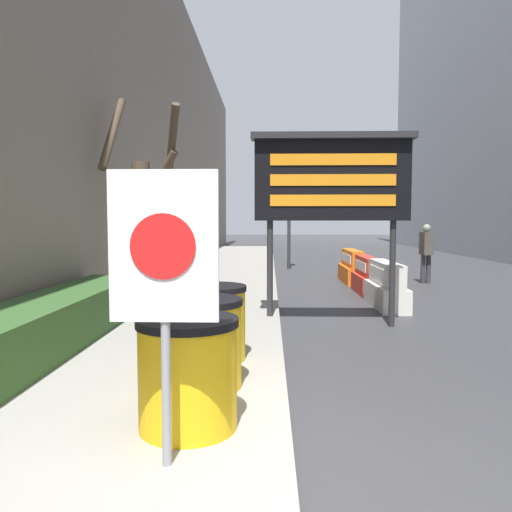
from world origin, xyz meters
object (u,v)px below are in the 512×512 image
(traffic_cone_near, at_px, (344,268))
(barrel_drum_back, at_px, (212,322))
(traffic_light_near_curb, at_px, (289,192))
(message_board, at_px, (332,180))
(jersey_barrier_white, at_px, (386,287))
(jersey_barrier_red_striped, at_px, (367,277))
(pedestrian_worker, at_px, (426,248))
(jersey_barrier_orange_near, at_px, (352,268))
(barrel_drum_middle, at_px, (202,342))
(barrel_drum_foreground, at_px, (188,373))
(warning_sign, at_px, (164,264))

(traffic_cone_near, bearing_deg, barrel_drum_back, -106.55)
(barrel_drum_back, distance_m, traffic_light_near_curb, 12.63)
(barrel_drum_back, relative_size, traffic_cone_near, 1.47)
(message_board, bearing_deg, traffic_light_near_curb, 91.81)
(barrel_drum_back, xyz_separation_m, traffic_cone_near, (2.94, 9.90, -0.30))
(jersey_barrier_white, bearing_deg, jersey_barrier_red_striped, 90.00)
(jersey_barrier_red_striped, xyz_separation_m, pedestrian_worker, (2.00, 1.95, 0.58))
(jersey_barrier_orange_near, distance_m, traffic_cone_near, 1.39)
(barrel_drum_middle, bearing_deg, jersey_barrier_orange_near, 72.56)
(barrel_drum_back, height_order, traffic_light_near_curb, traffic_light_near_curb)
(barrel_drum_back, height_order, jersey_barrier_orange_near, barrel_drum_back)
(barrel_drum_foreground, relative_size, jersey_barrier_white, 0.44)
(jersey_barrier_red_striped, distance_m, traffic_light_near_curb, 6.65)
(message_board, relative_size, traffic_cone_near, 5.46)
(barrel_drum_middle, relative_size, pedestrian_worker, 0.51)
(jersey_barrier_red_striped, bearing_deg, pedestrian_worker, 44.34)
(warning_sign, bearing_deg, barrel_drum_foreground, 85.97)
(barrel_drum_middle, relative_size, message_board, 0.27)
(warning_sign, height_order, jersey_barrier_orange_near, warning_sign)
(jersey_barrier_red_striped, bearing_deg, traffic_light_near_curb, 105.27)
(traffic_cone_near, bearing_deg, jersey_barrier_orange_near, -88.44)
(pedestrian_worker, bearing_deg, traffic_cone_near, -130.93)
(barrel_drum_back, relative_size, warning_sign, 0.45)
(barrel_drum_foreground, distance_m, traffic_cone_near, 12.14)
(barrel_drum_foreground, height_order, jersey_barrier_red_striped, barrel_drum_foreground)
(barrel_drum_back, xyz_separation_m, traffic_light_near_curb, (1.34, 12.37, 2.16))
(barrel_drum_middle, height_order, jersey_barrier_white, barrel_drum_middle)
(barrel_drum_foreground, bearing_deg, barrel_drum_back, 90.92)
(warning_sign, bearing_deg, barrel_drum_middle, 89.19)
(barrel_drum_foreground, relative_size, barrel_drum_back, 1.00)
(message_board, bearing_deg, jersey_barrier_orange_near, 77.36)
(traffic_cone_near, bearing_deg, barrel_drum_middle, -105.14)
(barrel_drum_back, height_order, pedestrian_worker, pedestrian_worker)
(barrel_drum_middle, height_order, pedestrian_worker, pedestrian_worker)
(barrel_drum_back, height_order, message_board, message_board)
(traffic_light_near_curb, bearing_deg, jersey_barrier_orange_near, -67.00)
(jersey_barrier_white, distance_m, pedestrian_worker, 4.42)
(warning_sign, relative_size, jersey_barrier_orange_near, 0.96)
(traffic_cone_near, distance_m, pedestrian_worker, 2.66)
(warning_sign, bearing_deg, traffic_light_near_curb, 84.79)
(traffic_light_near_curb, bearing_deg, barrel_drum_back, -96.19)
(traffic_light_near_curb, bearing_deg, barrel_drum_foreground, -95.25)
(traffic_cone_near, xyz_separation_m, pedestrian_worker, (2.03, -1.58, 0.69))
(barrel_drum_middle, relative_size, traffic_light_near_curb, 0.22)
(barrel_drum_foreground, distance_m, pedestrian_worker, 11.35)
(barrel_drum_back, height_order, jersey_barrier_red_striped, barrel_drum_back)
(barrel_drum_foreground, bearing_deg, jersey_barrier_white, 64.95)
(pedestrian_worker, bearing_deg, barrel_drum_back, -34.04)
(barrel_drum_foreground, height_order, jersey_barrier_orange_near, barrel_drum_foreground)
(traffic_light_near_curb, bearing_deg, jersey_barrier_white, -78.35)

